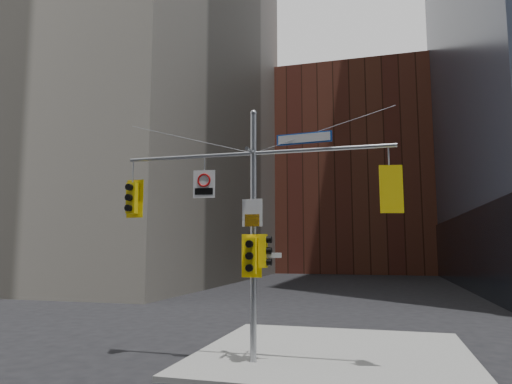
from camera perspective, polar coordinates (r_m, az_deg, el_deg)
The scene contains 12 objects.
sidewalk_corner at distance 14.94m, azimuth 9.73°, elevation -19.24°, with size 8.00×8.00×0.15m, color gray.
brick_midrise at distance 69.45m, azimuth 12.32°, elevation 2.02°, with size 26.00×20.00×28.00m, color brown.
signal_assembly at distance 13.05m, azimuth -0.34°, elevation -1.95°, with size 8.00×0.80×7.30m.
traffic_light_west_arm at distance 14.65m, azimuth -15.22°, elevation -0.75°, with size 0.57×0.45×1.19m.
traffic_light_east_arm at distance 12.61m, azimuth 16.39°, elevation 0.27°, with size 0.60×0.54×1.27m.
traffic_light_pole_side at distance 12.93m, azimuth 1.04°, elevation -7.36°, with size 0.37×0.31×0.94m.
traffic_light_pole_front at distance 12.75m, azimuth -0.67°, elevation -7.98°, with size 0.58×0.48×1.20m.
street_sign_blade at distance 13.05m, azimuth 6.00°, elevation 6.70°, with size 1.60×0.20×0.31m.
regulatory_sign_arm at distance 13.61m, azimuth -6.51°, elevation 1.11°, with size 0.66×0.12×0.83m.
regulatory_sign_pole at distance 12.93m, azimuth -0.47°, elevation -2.70°, with size 0.60×0.08×0.78m.
street_blade_ew at distance 12.90m, azimuth 1.61°, elevation -7.91°, with size 0.72×0.08×0.14m.
street_blade_ns at distance 13.45m, azimuth 0.19°, elevation -8.54°, with size 0.08×0.78×0.16m.
Camera 1 is at (3.53, -10.52, 3.26)m, focal length 32.00 mm.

